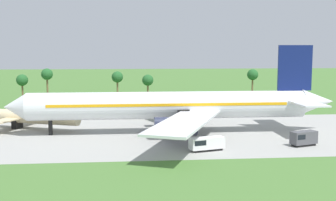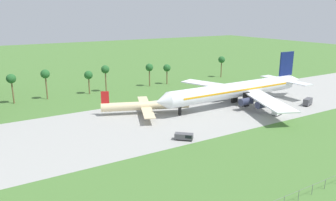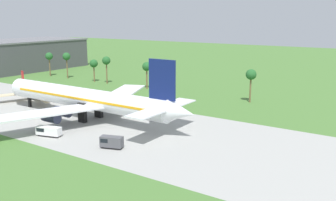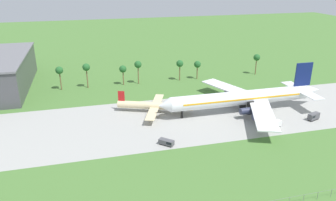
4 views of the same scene
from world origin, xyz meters
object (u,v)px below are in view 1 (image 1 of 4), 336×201
Objects in this scene: baggage_tug at (206,144)px; fuel_truck at (303,138)px; regional_aircraft at (16,116)px; jet_airliner at (176,105)px.

fuel_truck is (18.59, 2.19, 0.16)m from baggage_tug.
regional_aircraft is 45.99m from baggage_tug.
jet_airliner is 2.38× the size of regional_aircraft.
regional_aircraft is 4.50× the size of baggage_tug.
regional_aircraft is at bearing 147.34° from baggage_tug.
baggage_tug is at bearing -32.66° from regional_aircraft.
jet_airliner is 26.73m from fuel_truck.
regional_aircraft reaches higher than fuel_truck.
regional_aircraft is (-35.23, 8.20, -3.12)m from jet_airliner.
jet_airliner is 36.30m from regional_aircraft.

